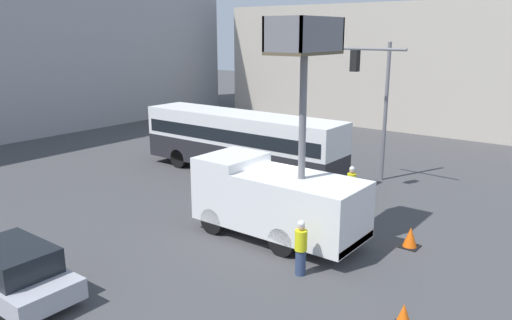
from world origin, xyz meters
TOP-DOWN VIEW (x-y plane):
  - ground_plane at (0.00, 0.00)m, footprint 120.00×120.00m
  - building_backdrop_side at (25.74, 5.24)m, footprint 10.00×28.00m
  - utility_truck at (-0.78, -0.68)m, footprint 2.59×6.15m
  - city_bus at (4.89, 5.58)m, footprint 2.43×11.31m
  - traffic_light_pole at (7.31, -0.58)m, footprint 3.41×3.16m
  - road_worker_near_truck at (-2.63, -2.89)m, footprint 0.38×0.38m
  - road_worker_directing at (3.88, -1.24)m, footprint 0.38×0.38m
  - traffic_cone_near_truck at (1.36, -4.79)m, footprint 0.63×0.63m
  - traffic_cone_mid_road at (-3.55, -6.49)m, footprint 0.62×0.62m
  - parked_car_curbside at (-8.60, 2.77)m, footprint 1.88×4.47m

SIDE VIEW (x-z plane):
  - ground_plane at x=0.00m, z-range 0.00..0.00m
  - traffic_cone_mid_road at x=-3.55m, z-range -0.02..0.69m
  - traffic_cone_near_truck at x=1.36m, z-range -0.02..0.70m
  - parked_car_curbside at x=-8.60m, z-range 0.00..1.53m
  - road_worker_directing at x=3.88m, z-range -0.01..1.75m
  - road_worker_near_truck at x=-2.63m, z-range -0.01..1.75m
  - utility_truck at x=-0.78m, z-range -2.19..5.45m
  - city_bus at x=4.89m, z-range 0.27..3.46m
  - traffic_light_pole at x=7.31m, z-range 1.13..7.88m
  - building_backdrop_side at x=25.74m, z-range 0.00..9.30m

